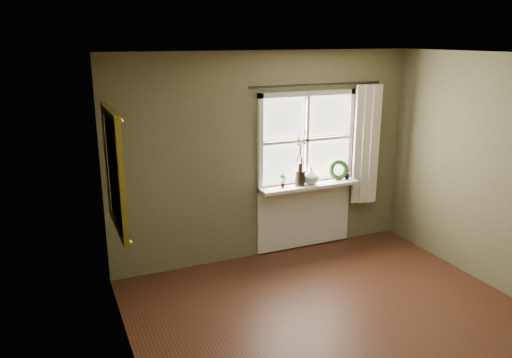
{
  "coord_description": "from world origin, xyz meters",
  "views": [
    {
      "loc": [
        -2.52,
        -3.27,
        2.76
      ],
      "look_at": [
        -0.44,
        1.55,
        1.25
      ],
      "focal_mm": 35.0,
      "sensor_mm": 36.0,
      "label": 1
    }
  ],
  "objects_px": {
    "dark_jug": "(300,178)",
    "cream_vase": "(311,176)",
    "gilt_mirror": "(114,171)",
    "wreath": "(338,172)"
  },
  "relations": [
    {
      "from": "cream_vase",
      "to": "wreath",
      "type": "xyz_separation_m",
      "value": [
        0.44,
        0.04,
        -0.01
      ]
    },
    {
      "from": "dark_jug",
      "to": "wreath",
      "type": "xyz_separation_m",
      "value": [
        0.6,
        0.04,
        0.01
      ]
    },
    {
      "from": "dark_jug",
      "to": "cream_vase",
      "type": "bearing_deg",
      "value": 0.0
    },
    {
      "from": "cream_vase",
      "to": "gilt_mirror",
      "type": "xyz_separation_m",
      "value": [
        -2.54,
        -0.74,
        0.51
      ]
    },
    {
      "from": "wreath",
      "to": "cream_vase",
      "type": "bearing_deg",
      "value": -164.22
    },
    {
      "from": "dark_jug",
      "to": "cream_vase",
      "type": "height_order",
      "value": "cream_vase"
    },
    {
      "from": "dark_jug",
      "to": "wreath",
      "type": "relative_size",
      "value": 0.71
    },
    {
      "from": "dark_jug",
      "to": "gilt_mirror",
      "type": "distance_m",
      "value": 2.54
    },
    {
      "from": "gilt_mirror",
      "to": "wreath",
      "type": "bearing_deg",
      "value": 14.65
    },
    {
      "from": "dark_jug",
      "to": "gilt_mirror",
      "type": "xyz_separation_m",
      "value": [
        -2.37,
        -0.74,
        0.53
      ]
    }
  ]
}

